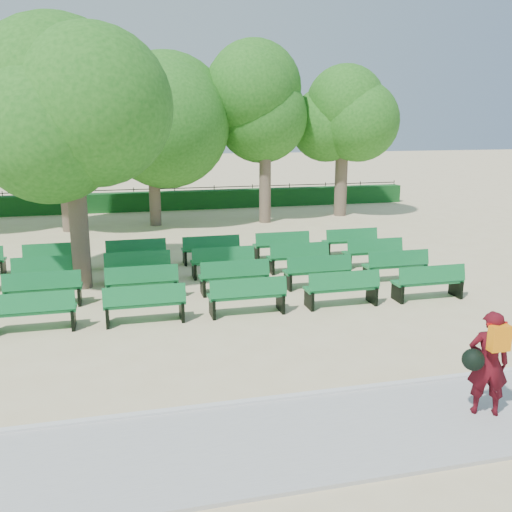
{
  "coord_description": "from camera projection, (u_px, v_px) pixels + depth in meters",
  "views": [
    {
      "loc": [
        -1.93,
        -14.13,
        4.35
      ],
      "look_at": [
        1.35,
        -1.0,
        1.1
      ],
      "focal_mm": 40.0,
      "sensor_mm": 36.0,
      "label": 1
    }
  ],
  "objects": [
    {
      "name": "tree_line",
      "position": [
        163.0,
        224.0,
        24.24
      ],
      "size": [
        21.8,
        6.8,
        7.04
      ],
      "primitive_type": null,
      "color": "#2A6E1D",
      "rests_on": "ground"
    },
    {
      "name": "fence",
      "position": [
        155.0,
        209.0,
        28.39
      ],
      "size": [
        26.0,
        0.1,
        1.02
      ],
      "primitive_type": null,
      "color": "black",
      "rests_on": "ground"
    },
    {
      "name": "curb",
      "position": [
        254.0,
        402.0,
        8.9
      ],
      "size": [
        30.0,
        0.12,
        0.1
      ],
      "primitive_type": "cube",
      "color": "silver",
      "rests_on": "ground"
    },
    {
      "name": "tree_among",
      "position": [
        71.0,
        121.0,
        14.16
      ],
      "size": [
        4.43,
        4.43,
        6.34
      ],
      "color": "brown",
      "rests_on": "ground"
    },
    {
      "name": "bench_array",
      "position": [
        185.0,
        284.0,
        15.18
      ],
      "size": [
        1.78,
        0.59,
        1.11
      ],
      "rotation": [
        0.0,
        0.0,
        -0.03
      ],
      "color": "#137134",
      "rests_on": "ground"
    },
    {
      "name": "ground",
      "position": [
        196.0,
        291.0,
        14.8
      ],
      "size": [
        120.0,
        120.0,
        0.0
      ],
      "primitive_type": "plane",
      "color": "beige"
    },
    {
      "name": "paving",
      "position": [
        274.0,
        443.0,
        7.82
      ],
      "size": [
        30.0,
        2.2,
        0.06
      ],
      "primitive_type": "cube",
      "color": "#ADACA8",
      "rests_on": "ground"
    },
    {
      "name": "hedge",
      "position": [
        155.0,
        201.0,
        27.91
      ],
      "size": [
        26.0,
        0.7,
        0.9
      ],
      "primitive_type": "cube",
      "color": "#144E1C",
      "rests_on": "ground"
    },
    {
      "name": "person",
      "position": [
        488.0,
        362.0,
        8.35
      ],
      "size": [
        0.81,
        0.58,
        1.61
      ],
      "rotation": [
        0.0,
        0.0,
        2.74
      ],
      "color": "#460A11",
      "rests_on": "ground"
    }
  ]
}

